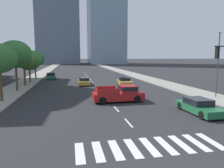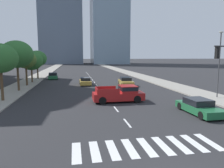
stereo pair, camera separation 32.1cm
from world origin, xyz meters
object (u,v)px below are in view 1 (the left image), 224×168
at_px(sedan_gold_2, 124,82).
at_px(street_tree_fourth, 29,60).
at_px(street_tree_second, 15,54).
at_px(sedan_green_3, 51,76).
at_px(sedan_gold_1, 84,81).
at_px(street_lamp_east, 218,59).
at_px(sedan_green_0, 199,107).
at_px(pickup_truck, 120,94).
at_px(street_tree_third, 24,60).
at_px(street_tree_fifth, 35,59).

xyz_separation_m(sedan_gold_2, street_tree_fourth, (-15.48, 6.44, 3.35)).
bearing_deg(street_tree_second, sedan_green_3, 78.82).
distance_m(sedan_green_3, street_tree_fourth, 7.45).
bearing_deg(sedan_gold_1, street_lamp_east, -135.67).
height_order(sedan_green_0, street_tree_second, street_tree_second).
bearing_deg(sedan_gold_2, sedan_green_3, -130.39).
bearing_deg(street_tree_second, street_tree_fourth, 90.00).
height_order(pickup_truck, street_tree_third, street_tree_third).
xyz_separation_m(street_lamp_east, street_tree_fifth, (-23.01, 24.46, -0.12)).
bearing_deg(street_tree_second, pickup_truck, -35.67).
distance_m(sedan_green_0, street_tree_fifth, 34.66).
xyz_separation_m(sedan_gold_1, street_tree_third, (-9.14, -0.07, 3.60)).
distance_m(street_lamp_east, street_tree_second, 24.71).
distance_m(sedan_gold_1, sedan_green_3, 11.81).
bearing_deg(street_tree_fourth, sedan_gold_2, -22.59).
distance_m(sedan_green_0, street_lamp_east, 8.62).
bearing_deg(street_lamp_east, street_tree_fourth, 141.51).
bearing_deg(sedan_green_3, street_tree_fourth, 147.57).
relative_size(sedan_green_0, street_tree_fifth, 0.80).
bearing_deg(street_lamp_east, sedan_green_3, 129.55).
height_order(sedan_gold_2, sedan_green_3, sedan_gold_2).
relative_size(sedan_gold_2, street_tree_fifth, 0.85).
bearing_deg(street_tree_third, sedan_green_0, -48.08).
relative_size(street_tree_fourth, street_tree_fifth, 0.97).
bearing_deg(sedan_green_0, sedan_gold_2, -174.62).
bearing_deg(pickup_truck, street_tree_second, 143.73).
distance_m(sedan_gold_2, street_tree_fourth, 17.10).
xyz_separation_m(pickup_truck, street_tree_second, (-12.04, 8.64, 4.12)).
relative_size(sedan_green_0, sedan_gold_2, 0.94).
bearing_deg(street_tree_second, sedan_gold_2, 10.48).
bearing_deg(street_tree_fifth, sedan_gold_1, -48.53).
height_order(sedan_gold_1, street_tree_second, street_tree_second).
bearing_deg(street_lamp_east, sedan_gold_2, 122.42).
height_order(sedan_gold_1, sedan_green_3, sedan_green_3).
relative_size(pickup_truck, sedan_green_3, 1.20).
relative_size(pickup_truck, sedan_gold_2, 1.07).
bearing_deg(pickup_truck, street_tree_fifth, 115.93).
bearing_deg(pickup_truck, sedan_gold_1, 101.29).
relative_size(street_tree_second, street_tree_fifth, 1.15).
height_order(sedan_gold_2, street_tree_fourth, street_tree_fourth).
bearing_deg(sedan_green_0, pickup_truck, -137.54).
relative_size(sedan_green_0, street_tree_fourth, 0.83).
xyz_separation_m(sedan_gold_2, street_tree_third, (-15.48, 2.20, 3.55)).
distance_m(street_lamp_east, street_tree_third, 26.96).
xyz_separation_m(sedan_green_0, street_tree_second, (-17.38, 14.29, 4.38)).
distance_m(sedan_gold_2, sedan_green_3, 17.56).
relative_size(street_lamp_east, street_tree_second, 1.09).
height_order(sedan_gold_1, street_tree_fourth, street_tree_fourth).
height_order(sedan_green_0, street_tree_fifth, street_tree_fifth).
height_order(sedan_gold_2, street_tree_second, street_tree_second).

